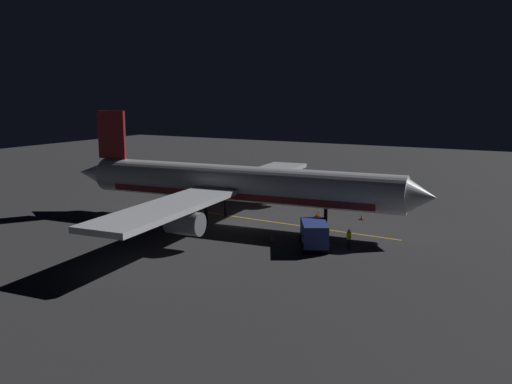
{
  "coord_description": "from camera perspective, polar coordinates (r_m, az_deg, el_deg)",
  "views": [
    {
      "loc": [
        47.34,
        27.63,
        13.43
      ],
      "look_at": [
        0.0,
        2.0,
        3.5
      ],
      "focal_mm": 37.67,
      "sensor_mm": 36.0,
      "label": 1
    }
  ],
  "objects": [
    {
      "name": "traffic_cone_under_wing",
      "position": [
        59.73,
        6.51,
        -2.36
      ],
      "size": [
        0.5,
        0.5,
        0.55
      ],
      "color": "#EA590F",
      "rests_on": "ground_plane"
    },
    {
      "name": "baggage_truck",
      "position": [
        47.84,
        6.15,
        -4.39
      ],
      "size": [
        6.05,
        4.5,
        2.37
      ],
      "color": "navy",
      "rests_on": "ground_plane"
    },
    {
      "name": "ground_plane",
      "position": [
        56.45,
        -1.79,
        -3.42
      ],
      "size": [
        180.0,
        180.0,
        0.2
      ],
      "primitive_type": "cube",
      "color": "#323234"
    },
    {
      "name": "ground_crew_worker",
      "position": [
        47.78,
        9.82,
        -4.92
      ],
      "size": [
        0.4,
        0.4,
        1.74
      ],
      "color": "black",
      "rests_on": "ground_plane"
    },
    {
      "name": "traffic_cone_near_right",
      "position": [
        59.95,
        6.71,
        -2.32
      ],
      "size": [
        0.5,
        0.5,
        0.55
      ],
      "color": "#EA590F",
      "rests_on": "ground_plane"
    },
    {
      "name": "traffic_cone_near_left",
      "position": [
        49.28,
        1.67,
        -5.06
      ],
      "size": [
        0.5,
        0.5,
        0.55
      ],
      "color": "#EA590F",
      "rests_on": "ground_plane"
    },
    {
      "name": "airliner",
      "position": [
        55.89,
        -2.42,
        0.75
      ],
      "size": [
        40.98,
        40.56,
        11.49
      ],
      "color": "silver",
      "rests_on": "ground_plane"
    },
    {
      "name": "apron_guide_stripe",
      "position": [
        56.4,
        2.8,
        -3.33
      ],
      "size": [
        1.66,
        25.28,
        0.01
      ],
      "primitive_type": "cube",
      "rotation": [
        0.0,
        0.0,
        -0.06
      ],
      "color": "gold",
      "rests_on": "ground_plane"
    },
    {
      "name": "catering_truck",
      "position": [
        68.38,
        0.32,
        0.15
      ],
      "size": [
        5.67,
        5.95,
        2.28
      ],
      "color": "maroon",
      "rests_on": "ground_plane"
    },
    {
      "name": "traffic_cone_far",
      "position": [
        59.0,
        11.16,
        -2.66
      ],
      "size": [
        0.5,
        0.5,
        0.55
      ],
      "color": "#EA590F",
      "rests_on": "ground_plane"
    }
  ]
}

